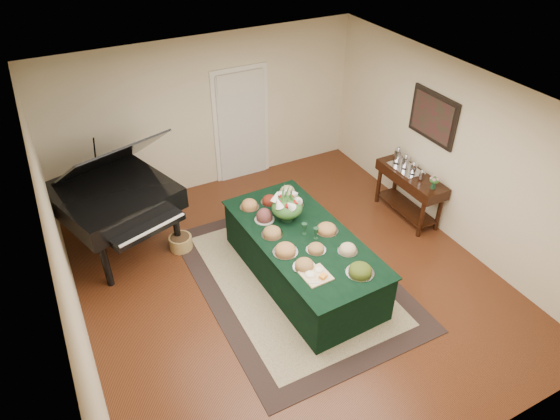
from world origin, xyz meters
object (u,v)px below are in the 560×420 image
mahogany_sideboard (410,183)px  floral_centerpiece (287,204)px  buffet_table (302,257)px  grand_piano (113,196)px

mahogany_sideboard → floral_centerpiece: bearing=-177.6°
buffet_table → mahogany_sideboard: 2.38m
floral_centerpiece → mahogany_sideboard: (2.32, 0.10, -0.39)m
floral_centerpiece → mahogany_sideboard: floral_centerpiece is taller
grand_piano → floral_centerpiece: bearing=-34.9°
buffet_table → floral_centerpiece: 0.77m
grand_piano → mahogany_sideboard: grand_piano is taller
buffet_table → mahogany_sideboard: bearing=13.0°
grand_piano → mahogany_sideboard: size_ratio=1.64×
floral_centerpiece → grand_piano: size_ratio=0.21×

